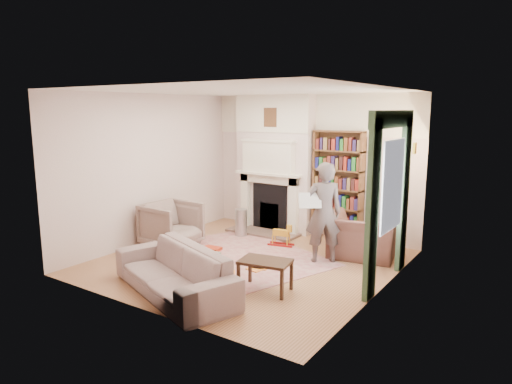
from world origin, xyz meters
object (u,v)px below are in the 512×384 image
Objects in this scene: bookcase at (338,180)px; sofa at (174,271)px; paraffin_heater at (241,223)px; rocking_horse at (281,235)px; armchair_left at (171,225)px; armchair_reading at (362,236)px; man_reading at (323,213)px; coffee_table at (265,276)px.

bookcase reaches higher than sofa.
paraffin_heater is 1.03m from rocking_horse.
paraffin_heater is at bearing 158.95° from rocking_horse.
armchair_left is at bearing -158.51° from rocking_horse.
bookcase is 2.03× the size of armchair_left.
rocking_horse is at bearing -1.49° from armchair_reading.
rocking_horse is (0.08, 2.73, -0.11)m from sofa.
sofa is 4.67× the size of rocking_horse.
rocking_horse is at bearing -53.26° from armchair_left.
armchair_left is 1.92× the size of rocking_horse.
bookcase is at bearing -112.60° from man_reading.
bookcase reaches higher than paraffin_heater.
rocking_horse is at bearing -122.02° from bookcase.
man_reading is at bearing 43.20° from armchair_reading.
bookcase reaches higher than armchair_left.
bookcase is 3.15m from coffee_table.
armchair_reading is 1.63× the size of coffee_table.
armchair_left is 2.84m from man_reading.
sofa is 3.16× the size of coffee_table.
armchair_reading is 2.25m from coffee_table.
armchair_reading is 3.43m from armchair_left.
bookcase is at bearing 84.51° from coffee_table.
armchair_reading is 0.88m from man_reading.
sofa is at bearing -152.27° from coffee_table.
armchair_reading reaches higher than rocking_horse.
man_reading is at bearing -14.29° from paraffin_heater.
coffee_table is (-0.57, -2.17, -0.15)m from armchair_reading.
man_reading is at bearing -74.94° from bookcase.
bookcase is 3.28m from armchair_left.
armchair_reading is 0.52× the size of sofa.
armchair_left reaches higher than coffee_table.
sofa is at bearing -104.82° from rocking_horse.
armchair_reading is 2.50m from paraffin_heater.
coffee_table is at bearing 65.31° from armchair_reading.
armchair_reading is at bearing -64.35° from armchair_left.
rocking_horse is (1.67, 1.15, -0.21)m from armchair_left.
bookcase is 1.51m from man_reading.
paraffin_heater is at bearing -24.55° from armchair_left.
armchair_reading is 3.34m from sofa.
coffee_table reaches higher than rocking_horse.
armchair_left is at bearing 155.24° from sofa.
sofa is (-1.56, -2.95, -0.05)m from armchair_reading.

